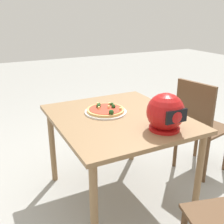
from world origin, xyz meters
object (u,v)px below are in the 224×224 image
at_px(pizza, 106,110).
at_px(chair_side, 199,123).
at_px(dining_table, 118,126).
at_px(motorcycle_helmet, 166,113).

height_order(pizza, chair_side, chair_side).
bearing_deg(chair_side, dining_table, 0.02).
bearing_deg(pizza, chair_side, 172.41).
bearing_deg(chair_side, motorcycle_helmet, 27.53).
bearing_deg(dining_table, chair_side, -179.98).
xyz_separation_m(motorcycle_helmet, chair_side, (-0.67, -0.35, -0.33)).
xyz_separation_m(pizza, chair_side, (-0.88, 0.12, -0.24)).
xyz_separation_m(dining_table, chair_side, (-0.83, -0.00, -0.13)).
distance_m(dining_table, pizza, 0.17).
relative_size(dining_table, chair_side, 1.17).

